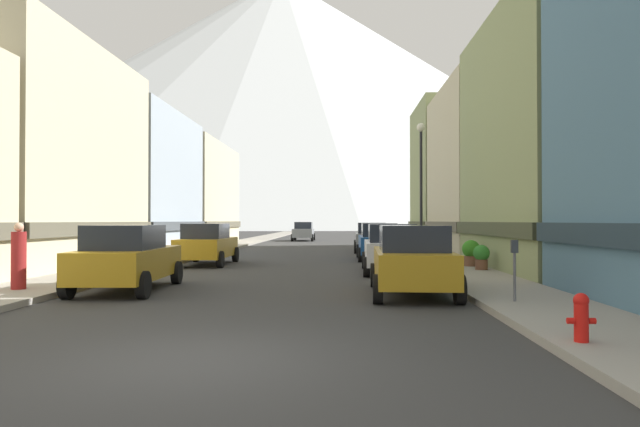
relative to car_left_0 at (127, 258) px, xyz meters
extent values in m
plane|color=#333333|center=(3.80, -7.44, -0.90)|extent=(400.00, 400.00, 0.00)
cube|color=gray|center=(-2.45, 27.56, -0.82)|extent=(2.50, 100.00, 0.15)
cube|color=gray|center=(10.05, 27.56, -0.82)|extent=(2.50, 100.00, 0.15)
cube|color=#99A5B2|center=(-7.58, 17.83, 3.25)|extent=(7.76, 10.44, 8.30)
cube|color=#444A50|center=(-7.58, 17.83, 0.70)|extent=(8.06, 10.44, 0.50)
cube|color=beige|center=(-6.82, 30.18, 3.16)|extent=(6.24, 13.08, 8.12)
cube|color=#595444|center=(-6.82, 30.18, 0.70)|extent=(6.54, 13.08, 0.50)
cube|color=#8C9966|center=(15.50, 6.11, 3.89)|extent=(8.40, 10.26, 9.58)
cube|color=#3F442D|center=(15.50, 6.11, 0.70)|extent=(8.70, 10.26, 0.50)
cube|color=beige|center=(14.44, 16.30, 3.73)|extent=(6.29, 9.83, 9.25)
cube|color=#595444|center=(14.44, 16.30, 0.70)|extent=(6.59, 9.83, 0.50)
cube|color=#8C9966|center=(14.99, 25.94, 4.24)|extent=(7.38, 8.40, 10.29)
cube|color=#3F442D|center=(14.99, 25.94, 0.70)|extent=(7.68, 8.40, 0.50)
cube|color=#B28419|center=(0.00, 0.06, -0.16)|extent=(2.05, 4.48, 0.80)
cube|color=#1E232D|center=(0.01, -0.19, 0.56)|extent=(1.70, 2.27, 0.64)
cylinder|color=black|center=(-1.00, 1.67, -0.56)|extent=(0.25, 0.69, 0.68)
cylinder|color=black|center=(0.84, 1.75, -0.56)|extent=(0.25, 0.69, 0.68)
cylinder|color=black|center=(-0.84, -1.63, -0.56)|extent=(0.25, 0.69, 0.68)
cylinder|color=black|center=(0.99, -1.54, -0.56)|extent=(0.25, 0.69, 0.68)
cube|color=#B28419|center=(0.00, 9.08, -0.16)|extent=(1.85, 4.41, 0.80)
cube|color=#1E232D|center=(0.00, 8.83, 0.56)|extent=(1.61, 2.20, 0.64)
cylinder|color=black|center=(-0.93, 10.73, -0.56)|extent=(0.22, 0.68, 0.68)
cylinder|color=black|center=(0.91, 10.74, -0.56)|extent=(0.22, 0.68, 0.68)
cylinder|color=black|center=(-0.92, 7.43, -0.56)|extent=(0.22, 0.68, 0.68)
cylinder|color=black|center=(0.92, 7.44, -0.56)|extent=(0.22, 0.68, 0.68)
cube|color=#B28419|center=(7.60, -0.52, -0.16)|extent=(2.00, 4.46, 0.80)
cube|color=#1E232D|center=(7.59, -0.77, 0.56)|extent=(1.68, 2.26, 0.64)
cylinder|color=black|center=(6.74, 1.17, -0.56)|extent=(0.24, 0.69, 0.68)
cylinder|color=black|center=(8.58, 1.10, -0.56)|extent=(0.24, 0.69, 0.68)
cylinder|color=black|center=(6.62, -2.13, -0.56)|extent=(0.24, 0.69, 0.68)
cylinder|color=black|center=(8.46, -2.20, -0.56)|extent=(0.24, 0.69, 0.68)
cube|color=silver|center=(7.60, 5.59, -0.16)|extent=(1.94, 4.44, 0.80)
cube|color=#1E232D|center=(7.59, 5.34, 0.56)|extent=(1.65, 2.24, 0.64)
cylinder|color=black|center=(6.72, 7.27, -0.56)|extent=(0.24, 0.69, 0.68)
cylinder|color=black|center=(8.56, 7.22, -0.56)|extent=(0.24, 0.69, 0.68)
cylinder|color=black|center=(6.64, 3.97, -0.56)|extent=(0.24, 0.69, 0.68)
cylinder|color=black|center=(8.48, 3.92, -0.56)|extent=(0.24, 0.69, 0.68)
cube|color=#19478C|center=(7.60, 12.42, -0.16)|extent=(1.86, 4.41, 0.80)
cube|color=#1E232D|center=(7.60, 12.17, 0.56)|extent=(1.61, 2.21, 0.64)
cylinder|color=black|center=(6.69, 14.08, -0.56)|extent=(0.22, 0.68, 0.68)
cylinder|color=black|center=(8.53, 14.07, -0.56)|extent=(0.22, 0.68, 0.68)
cylinder|color=black|center=(6.67, 10.78, -0.56)|extent=(0.22, 0.68, 0.68)
cylinder|color=black|center=(8.51, 10.77, -0.56)|extent=(0.22, 0.68, 0.68)
cube|color=slate|center=(7.60, 19.10, -0.16)|extent=(1.92, 4.43, 0.80)
cube|color=#1E232D|center=(7.59, 18.85, 0.56)|extent=(1.64, 2.23, 0.64)
cylinder|color=black|center=(6.71, 20.76, -0.56)|extent=(0.23, 0.68, 0.68)
cylinder|color=black|center=(8.55, 20.73, -0.56)|extent=(0.23, 0.68, 0.68)
cylinder|color=black|center=(6.65, 17.47, -0.56)|extent=(0.23, 0.68, 0.68)
cylinder|color=black|center=(8.49, 17.43, -0.56)|extent=(0.23, 0.68, 0.68)
cube|color=slate|center=(2.20, 38.21, -0.16)|extent=(1.84, 4.40, 0.80)
cube|color=#1E232D|center=(2.20, 38.46, 0.56)|extent=(1.60, 2.20, 0.64)
cylinder|color=black|center=(3.12, 36.56, -0.56)|extent=(0.22, 0.68, 0.68)
cylinder|color=black|center=(1.28, 36.56, -0.56)|extent=(0.22, 0.68, 0.68)
cylinder|color=black|center=(3.12, 39.86, -0.56)|extent=(0.22, 0.68, 0.68)
cylinder|color=black|center=(1.28, 39.86, -0.56)|extent=(0.22, 0.68, 0.68)
cylinder|color=red|center=(9.25, -6.73, -0.47)|extent=(0.20, 0.20, 0.55)
sphere|color=red|center=(9.25, -6.73, -0.16)|extent=(0.22, 0.22, 0.22)
cylinder|color=red|center=(9.10, -6.73, -0.45)|extent=(0.10, 0.09, 0.09)
cylinder|color=red|center=(9.40, -6.73, -0.45)|extent=(0.10, 0.09, 0.09)
cylinder|color=#595960|center=(9.55, -2.64, -0.22)|extent=(0.06, 0.06, 1.05)
cube|color=#33383F|center=(9.55, -2.64, 0.44)|extent=(0.14, 0.10, 0.28)
cylinder|color=brown|center=(10.80, 5.29, -0.57)|extent=(0.44, 0.44, 0.36)
sphere|color=#33862E|center=(10.80, 5.29, -0.16)|extent=(0.58, 0.58, 0.58)
cylinder|color=gray|center=(-3.20, 12.20, -0.54)|extent=(0.38, 0.38, 0.41)
sphere|color=#27612D|center=(-3.20, 12.20, -0.15)|extent=(0.46, 0.46, 0.46)
cylinder|color=brown|center=(10.80, 6.89, -0.56)|extent=(0.53, 0.53, 0.38)
sphere|color=#378B22|center=(10.80, 6.89, -0.09)|extent=(0.69, 0.69, 0.69)
cylinder|color=maroon|center=(-2.45, -0.93, -0.02)|extent=(0.36, 0.36, 1.47)
sphere|color=tan|center=(-2.45, -0.93, 0.83)|extent=(0.23, 0.23, 0.23)
cylinder|color=black|center=(9.15, 8.74, 2.00)|extent=(0.12, 0.12, 5.50)
sphere|color=white|center=(9.15, 8.74, 4.93)|extent=(0.36, 0.36, 0.36)
cone|color=silver|center=(-22.79, 252.56, 58.87)|extent=(332.69, 332.69, 119.54)
camera|label=1|loc=(5.79, -14.97, 1.00)|focal=31.52mm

